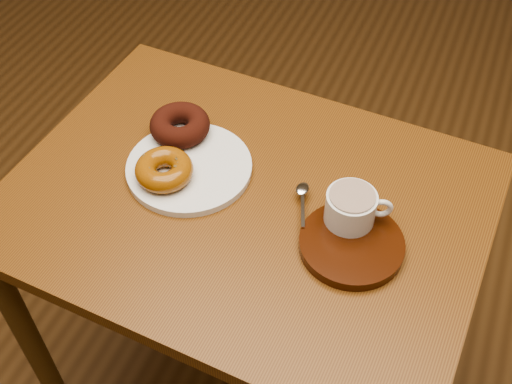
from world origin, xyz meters
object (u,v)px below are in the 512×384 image
at_px(coffee_cup, 352,207).
at_px(cafe_table, 246,240).
at_px(donut_plate, 189,167).
at_px(saucer, 351,244).

bearing_deg(coffee_cup, cafe_table, 163.12).
bearing_deg(donut_plate, cafe_table, -9.95).
bearing_deg(saucer, donut_plate, 169.70).
distance_m(cafe_table, saucer, 0.24).
bearing_deg(cafe_table, coffee_cup, 4.74).
bearing_deg(coffee_cup, saucer, -86.97).
xyz_separation_m(saucer, coffee_cup, (-0.02, 0.04, 0.04)).
relative_size(cafe_table, coffee_cup, 7.89).
relative_size(cafe_table, saucer, 5.01).
relative_size(donut_plate, saucer, 1.33).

